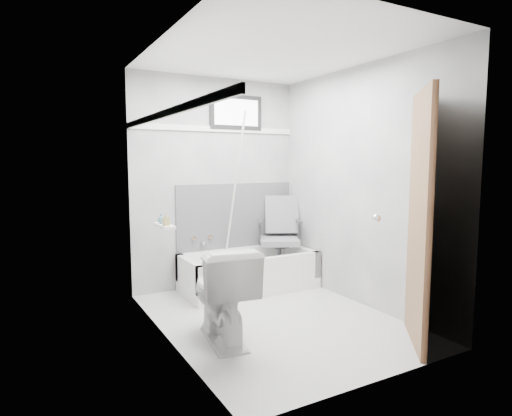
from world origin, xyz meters
TOP-DOWN VIEW (x-y plane):
  - floor at (0.00, 0.00)m, footprint 2.60×2.60m
  - ceiling at (0.00, 0.00)m, footprint 2.60×2.60m
  - wall_back at (0.00, 1.30)m, footprint 2.00×0.02m
  - wall_front at (0.00, -1.30)m, footprint 2.00×0.02m
  - wall_left at (-1.00, 0.00)m, footprint 0.02×2.60m
  - wall_right at (1.00, 0.00)m, footprint 0.02×2.60m
  - bathtub at (0.23, 0.93)m, footprint 1.50×0.70m
  - office_chair at (0.67, 0.98)m, footprint 0.71×0.71m
  - toilet at (-0.62, -0.20)m, footprint 0.56×0.85m
  - door at (0.98, -1.28)m, footprint 0.78×0.78m
  - window at (0.25, 1.29)m, footprint 0.66×0.04m
  - backerboard at (0.25, 1.29)m, footprint 1.50×0.02m
  - trim_back at (0.00, 1.29)m, footprint 2.00×0.02m
  - trim_left at (-0.99, 0.00)m, footprint 0.02×2.60m
  - pole at (0.10, 1.06)m, footprint 0.02×0.61m
  - shelf at (-0.93, 0.29)m, footprint 0.10×0.32m
  - soap_bottle_a at (-0.94, 0.21)m, footprint 0.05×0.05m
  - soap_bottle_b at (-0.94, 0.35)m, footprint 0.09×0.09m
  - faucet at (-0.20, 1.27)m, footprint 0.26×0.10m

SIDE VIEW (x-z plane):
  - floor at x=0.00m, z-range 0.00..0.00m
  - bathtub at x=0.23m, z-range 0.00..0.42m
  - toilet at x=-0.62m, z-range 0.00..0.78m
  - faucet at x=-0.20m, z-range 0.47..0.63m
  - office_chair at x=0.67m, z-range 0.12..1.04m
  - backerboard at x=0.25m, z-range 0.41..1.19m
  - shelf at x=-0.93m, z-range 0.89..0.91m
  - soap_bottle_b at x=-0.94m, z-range 0.92..1.00m
  - soap_bottle_a at x=-0.94m, z-range 0.91..1.02m
  - door at x=0.98m, z-range 0.00..2.00m
  - pole at x=0.10m, z-range 0.12..1.98m
  - wall_back at x=0.00m, z-range 0.00..2.40m
  - wall_front at x=0.00m, z-range 0.00..2.40m
  - wall_left at x=-1.00m, z-range 0.00..2.40m
  - wall_right at x=1.00m, z-range 0.00..2.40m
  - trim_back at x=0.00m, z-range 1.79..1.85m
  - trim_left at x=-0.99m, z-range 1.79..1.85m
  - window at x=0.25m, z-range 1.82..2.22m
  - ceiling at x=0.00m, z-range 2.40..2.40m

